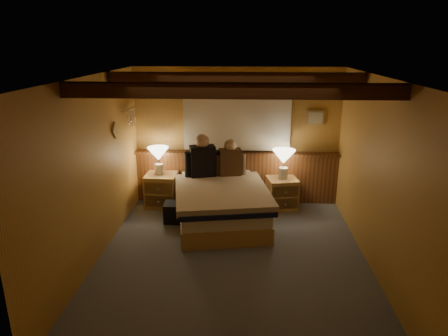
# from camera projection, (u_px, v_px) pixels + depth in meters

# --- Properties ---
(floor) EXTENTS (4.20, 4.20, 0.00)m
(floor) POSITION_uv_depth(u_px,v_px,m) (232.00, 257.00, 5.42)
(floor) COLOR #4A4F58
(floor) RESTS_ON ground
(ceiling) EXTENTS (4.20, 4.20, 0.00)m
(ceiling) POSITION_uv_depth(u_px,v_px,m) (233.00, 77.00, 4.69)
(ceiling) COLOR #BC8B46
(ceiling) RESTS_ON wall_back
(wall_back) EXTENTS (3.60, 0.00, 3.60)m
(wall_back) POSITION_uv_depth(u_px,v_px,m) (237.00, 136.00, 7.05)
(wall_back) COLOR #BE9144
(wall_back) RESTS_ON floor
(wall_left) EXTENTS (0.00, 4.20, 4.20)m
(wall_left) POSITION_uv_depth(u_px,v_px,m) (94.00, 171.00, 5.15)
(wall_left) COLOR #BE9144
(wall_left) RESTS_ON floor
(wall_right) EXTENTS (0.00, 4.20, 4.20)m
(wall_right) POSITION_uv_depth(u_px,v_px,m) (377.00, 176.00, 4.96)
(wall_right) COLOR #BE9144
(wall_right) RESTS_ON floor
(wall_front) EXTENTS (3.60, 0.00, 3.60)m
(wall_front) POSITION_uv_depth(u_px,v_px,m) (224.00, 260.00, 3.06)
(wall_front) COLOR #BE9144
(wall_front) RESTS_ON floor
(wainscot) EXTENTS (3.60, 0.23, 0.94)m
(wainscot) POSITION_uv_depth(u_px,v_px,m) (236.00, 176.00, 7.21)
(wainscot) COLOR brown
(wainscot) RESTS_ON wall_back
(curtain_window) EXTENTS (2.18, 0.09, 1.11)m
(curtain_window) POSITION_uv_depth(u_px,v_px,m) (237.00, 119.00, 6.89)
(curtain_window) COLOR #452211
(curtain_window) RESTS_ON wall_back
(ceiling_beams) EXTENTS (3.60, 1.65, 0.16)m
(ceiling_beams) POSITION_uv_depth(u_px,v_px,m) (234.00, 84.00, 4.86)
(ceiling_beams) COLOR #452211
(ceiling_beams) RESTS_ON ceiling
(coat_rail) EXTENTS (0.05, 0.55, 0.24)m
(coat_rail) POSITION_uv_depth(u_px,v_px,m) (131.00, 114.00, 6.50)
(coat_rail) COLOR silver
(coat_rail) RESTS_ON wall_left
(framed_print) EXTENTS (0.30, 0.04, 0.25)m
(framed_print) POSITION_uv_depth(u_px,v_px,m) (315.00, 118.00, 6.86)
(framed_print) COLOR tan
(framed_print) RESTS_ON wall_back
(bed) EXTENTS (1.68, 2.01, 0.62)m
(bed) POSITION_uv_depth(u_px,v_px,m) (221.00, 204.00, 6.36)
(bed) COLOR tan
(bed) RESTS_ON floor
(nightstand_left) EXTENTS (0.55, 0.50, 0.59)m
(nightstand_left) POSITION_uv_depth(u_px,v_px,m) (162.00, 190.00, 7.05)
(nightstand_left) COLOR tan
(nightstand_left) RESTS_ON floor
(nightstand_right) EXTENTS (0.57, 0.53, 0.54)m
(nightstand_right) POSITION_uv_depth(u_px,v_px,m) (282.00, 193.00, 6.96)
(nightstand_right) COLOR tan
(nightstand_right) RESTS_ON floor
(lamp_left) EXTENTS (0.37, 0.37, 0.48)m
(lamp_left) POSITION_uv_depth(u_px,v_px,m) (158.00, 155.00, 6.87)
(lamp_left) COLOR silver
(lamp_left) RESTS_ON nightstand_left
(lamp_right) EXTENTS (0.39, 0.39, 0.51)m
(lamp_right) POSITION_uv_depth(u_px,v_px,m) (284.00, 159.00, 6.78)
(lamp_right) COLOR silver
(lamp_right) RESTS_ON nightstand_right
(person_left) EXTENTS (0.60, 0.34, 0.74)m
(person_left) POSITION_uv_depth(u_px,v_px,m) (203.00, 159.00, 6.72)
(person_left) COLOR black
(person_left) RESTS_ON bed
(person_right) EXTENTS (0.53, 0.27, 0.65)m
(person_right) POSITION_uv_depth(u_px,v_px,m) (230.00, 160.00, 6.78)
(person_right) COLOR #49311D
(person_right) RESTS_ON bed
(duffel_bag) EXTENTS (0.53, 0.32, 0.38)m
(duffel_bag) POSITION_uv_depth(u_px,v_px,m) (181.00, 212.00, 6.47)
(duffel_bag) COLOR black
(duffel_bag) RESTS_ON floor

